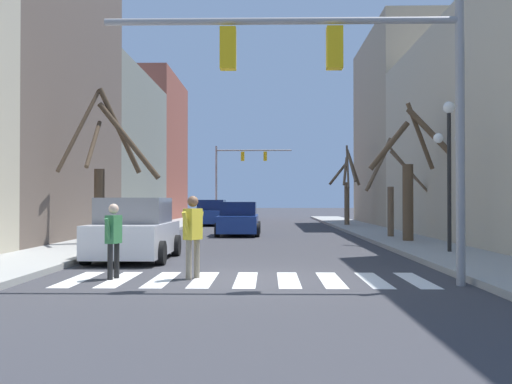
# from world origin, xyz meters

# --- Properties ---
(ground_plane) EXTENTS (240.00, 240.00, 0.00)m
(ground_plane) POSITION_xyz_m (0.00, 0.00, 0.00)
(ground_plane) COLOR #38383D
(building_row_left) EXTENTS (6.00, 49.85, 13.52)m
(building_row_left) POSITION_xyz_m (-10.20, 17.99, 6.01)
(building_row_left) COLOR #BCB299
(building_row_left) RESTS_ON ground_plane
(building_row_right) EXTENTS (6.00, 40.40, 12.86)m
(building_row_right) POSITION_xyz_m (10.20, 14.33, 5.82)
(building_row_right) COLOR #BCB299
(building_row_right) RESTS_ON ground_plane
(crosswalk_stripes) EXTENTS (7.65, 2.60, 0.01)m
(crosswalk_stripes) POSITION_xyz_m (-0.00, -0.09, 0.00)
(crosswalk_stripes) COLOR white
(crosswalk_stripes) RESTS_ON ground_plane
(traffic_signal_near) EXTENTS (7.21, 0.28, 5.69)m
(traffic_signal_near) POSITION_xyz_m (2.12, -0.88, 4.17)
(traffic_signal_near) COLOR gray
(traffic_signal_near) RESTS_ON ground_plane
(traffic_signal_far) EXTENTS (6.98, 0.28, 6.68)m
(traffic_signal_far) POSITION_xyz_m (-2.33, 41.87, 4.85)
(traffic_signal_far) COLOR gray
(traffic_signal_far) RESTS_ON ground_plane
(street_lamp_right_corner) EXTENTS (0.95, 0.36, 4.53)m
(street_lamp_right_corner) POSITION_xyz_m (5.93, 5.31, 3.35)
(street_lamp_right_corner) COLOR black
(street_lamp_right_corner) RESTS_ON sidewalk_right
(car_driving_toward_lane) EXTENTS (2.14, 4.64, 1.72)m
(car_driving_toward_lane) POSITION_xyz_m (-3.35, 27.42, 0.80)
(car_driving_toward_lane) COLOR navy
(car_driving_toward_lane) RESTS_ON ground_plane
(car_driving_away_lane) EXTENTS (2.07, 4.63, 1.62)m
(car_driving_away_lane) POSITION_xyz_m (-0.96, 16.17, 0.76)
(car_driving_away_lane) COLOR navy
(car_driving_away_lane) RESTS_ON ground_plane
(car_parked_left_far) EXTENTS (2.20, 4.18, 1.76)m
(car_parked_left_far) POSITION_xyz_m (-3.32, 4.04, 0.82)
(car_parked_left_far) COLOR silver
(car_parked_left_far) RESTS_ON ground_plane
(pedestrian_near_right_corner) EXTENTS (0.43, 0.73, 1.79)m
(pedestrian_near_right_corner) POSITION_xyz_m (-1.15, 0.03, 1.06)
(pedestrian_near_right_corner) COLOR #7A705B
(pedestrian_near_right_corner) RESTS_ON ground_plane
(pedestrian_waiting_at_curb) EXTENTS (0.30, 0.69, 1.62)m
(pedestrian_waiting_at_curb) POSITION_xyz_m (-2.85, -0.04, 0.96)
(pedestrian_waiting_at_curb) COLOR black
(pedestrian_waiting_at_curb) RESTS_ON ground_plane
(street_tree_right_near) EXTENTS (2.08, 2.44, 5.03)m
(street_tree_right_near) POSITION_xyz_m (5.45, 24.92, 2.58)
(street_tree_right_near) COLOR brown
(street_tree_right_near) RESTS_ON sidewalk_right
(street_tree_left_far) EXTENTS (3.37, 2.43, 5.67)m
(street_tree_left_far) POSITION_xyz_m (-5.41, 8.70, 2.76)
(street_tree_left_far) COLOR #473828
(street_tree_left_far) RESTS_ON sidewalk_left
(street_tree_left_near) EXTENTS (2.80, 0.48, 4.24)m
(street_tree_left_near) POSITION_xyz_m (5.68, 12.88, 2.17)
(street_tree_left_near) COLOR brown
(street_tree_left_near) RESTS_ON sidewalk_right
(street_tree_right_mid) EXTENTS (3.64, 1.67, 5.33)m
(street_tree_right_mid) POSITION_xyz_m (6.01, 10.16, 2.60)
(street_tree_right_mid) COLOR brown
(street_tree_right_mid) RESTS_ON sidewalk_right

